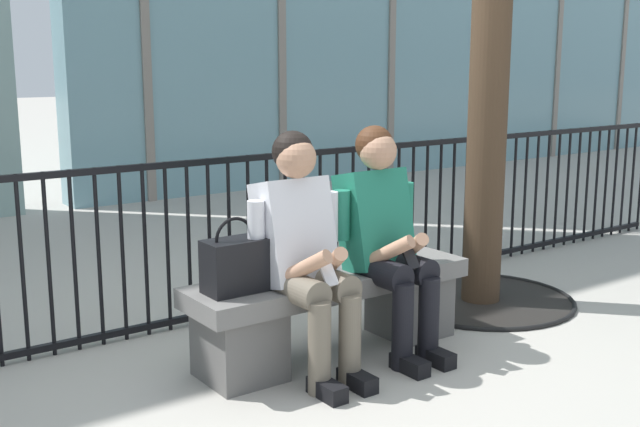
% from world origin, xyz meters
% --- Properties ---
extents(ground_plane, '(60.00, 60.00, 0.00)m').
position_xyz_m(ground_plane, '(0.00, 0.00, 0.00)').
color(ground_plane, '#B2ADA3').
extents(stone_bench, '(1.60, 0.44, 0.45)m').
position_xyz_m(stone_bench, '(0.00, 0.00, 0.27)').
color(stone_bench, slate).
rests_on(stone_bench, ground).
extents(seated_person_with_phone, '(0.52, 0.66, 1.21)m').
position_xyz_m(seated_person_with_phone, '(-0.26, -0.13, 0.65)').
color(seated_person_with_phone, '#6B6051').
rests_on(seated_person_with_phone, ground).
extents(seated_person_companion, '(0.52, 0.66, 1.21)m').
position_xyz_m(seated_person_companion, '(0.26, -0.13, 0.65)').
color(seated_person_companion, black).
rests_on(seated_person_companion, ground).
extents(handbag_on_bench, '(0.30, 0.18, 0.37)m').
position_xyz_m(handbag_on_bench, '(-0.58, -0.01, 0.59)').
color(handbag_on_bench, black).
rests_on(handbag_on_bench, stone_bench).
extents(plaza_railing, '(8.36, 0.04, 0.99)m').
position_xyz_m(plaza_railing, '(0.00, 0.85, 0.50)').
color(plaza_railing, black).
rests_on(plaza_railing, ground).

